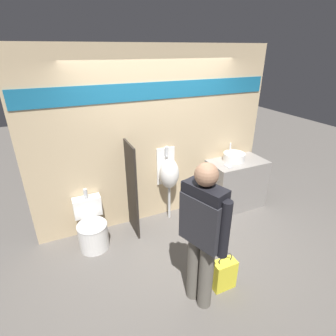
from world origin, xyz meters
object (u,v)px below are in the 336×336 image
Objects in this scene: shopping_bag at (224,274)px; person_in_vest at (203,229)px; urinal_near_counter at (169,173)px; sink_basin at (234,157)px; toilet at (92,229)px; cell_phone at (228,166)px.

person_in_vest is at bearing -175.36° from shopping_bag.
urinal_near_counter reaches higher than shopping_bag.
toilet is at bearing -177.76° from sink_basin.
urinal_near_counter is (-1.18, 0.09, -0.12)m from sink_basin.
sink_basin is at bearing 35.15° from cell_phone.
toilet is 1.58× the size of shopping_bag.
sink_basin is at bearing 2.24° from toilet.
urinal_near_counter is at bearing 175.89° from sink_basin.
shopping_bag is (1.29, -1.40, -0.08)m from toilet.
cell_phone reaches higher than shopping_bag.
toilet is 1.91m from shopping_bag.
person_in_vest is (-1.30, -1.36, 0.12)m from cell_phone.
sink_basin is 1.19m from urinal_near_counter.
cell_phone is 0.17× the size of toilet.
cell_phone is (-0.24, -0.17, -0.06)m from sink_basin.
toilet is at bearing 178.09° from cell_phone.
sink_basin reaches higher than cell_phone.
person_in_vest is at bearing -56.99° from toilet.
person_in_vest is (-1.55, -1.53, 0.05)m from sink_basin.
person_in_vest is at bearing -133.84° from cell_phone.
urinal_near_counter reaches higher than toilet.
person_in_vest reaches higher than toilet.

